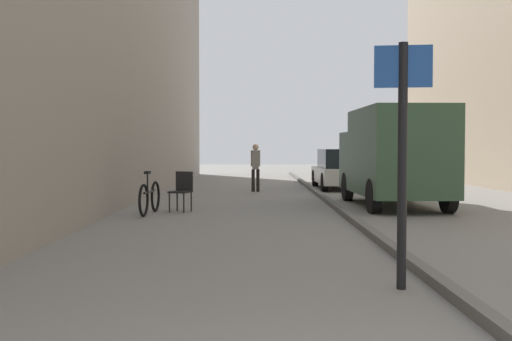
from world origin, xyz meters
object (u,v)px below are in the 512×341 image
object	(u,v)px
parked_car	(340,169)
bicycle_leaning	(148,197)
delivery_van	(391,155)
cafe_chair_near_window	(180,188)
street_sign_post	(400,143)
pedestrian_main_foreground	(254,164)

from	to	relation	value
parked_car	bicycle_leaning	xyz separation A→B (m)	(-5.55, -8.52, -0.33)
delivery_van	cafe_chair_near_window	bearing A→B (deg)	-168.52
delivery_van	parked_car	size ratio (longest dim) A/B	1.16
parked_car	cafe_chair_near_window	world-z (taller)	parked_car
street_sign_post	bicycle_leaning	xyz separation A→B (m)	(-3.94, 7.19, -1.16)
street_sign_post	bicycle_leaning	bearing A→B (deg)	-54.11
pedestrian_main_foreground	street_sign_post	xyz separation A→B (m)	(1.56, -14.17, 0.61)
street_sign_post	pedestrian_main_foreground	bearing A→B (deg)	-76.57
parked_car	street_sign_post	xyz separation A→B (m)	(-1.61, -15.71, 0.83)
pedestrian_main_foreground	delivery_van	bearing A→B (deg)	-51.25
street_sign_post	parked_car	bearing A→B (deg)	-88.70
pedestrian_main_foreground	parked_car	bearing A→B (deg)	30.65
delivery_van	street_sign_post	size ratio (longest dim) A/B	1.88
delivery_van	parked_car	bearing A→B (deg)	91.32
delivery_van	parked_car	distance (m)	6.78
pedestrian_main_foreground	bicycle_leaning	distance (m)	7.40
street_sign_post	cafe_chair_near_window	xyz separation A→B (m)	(-3.28, 7.74, -1.00)
parked_car	cafe_chair_near_window	xyz separation A→B (m)	(-4.89, -7.97, -0.17)
pedestrian_main_foreground	delivery_van	distance (m)	6.30
parked_car	street_sign_post	distance (m)	15.82
delivery_van	cafe_chair_near_window	xyz separation A→B (m)	(-5.24, -1.22, -0.77)
parked_car	cafe_chair_near_window	distance (m)	9.35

